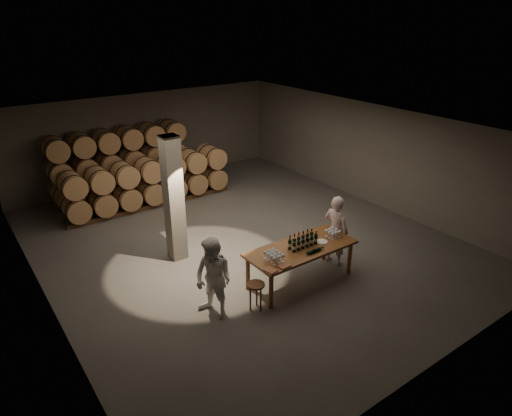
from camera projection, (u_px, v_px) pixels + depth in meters
room at (174, 199)px, 11.12m from camera, size 12.00×12.00×12.00m
tasting_table at (301, 251)px, 10.40m from camera, size 2.60×1.10×0.90m
barrel_stack_back at (120, 161)px, 15.25m from camera, size 4.70×0.95×2.31m
barrel_stack_front at (149, 181)px, 14.56m from camera, size 5.48×0.95×1.57m
bottle_cluster at (303, 241)px, 10.35m from camera, size 0.74×0.24×0.35m
lying_bottles at (314, 251)px, 10.13m from camera, size 0.48×0.08×0.08m
glass_cluster_left at (274, 254)px, 9.78m from camera, size 0.31×0.42×0.19m
glass_cluster_right at (333, 232)px, 10.79m from camera, size 0.31×0.31×0.18m
plate at (322, 242)px, 10.59m from camera, size 0.28×0.28×0.02m
notebook_near at (284, 266)px, 9.58m from camera, size 0.27×0.22×0.03m
notebook_corner at (270, 270)px, 9.43m from camera, size 0.24×0.28×0.02m
pen at (289, 265)px, 9.65m from camera, size 0.14×0.03×0.01m
stool at (256, 289)px, 9.51m from camera, size 0.38×0.38×0.63m
person_man at (336, 230)px, 11.16m from camera, size 0.58×0.74×1.80m
person_woman at (213, 279)px, 9.19m from camera, size 0.90×1.02×1.76m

